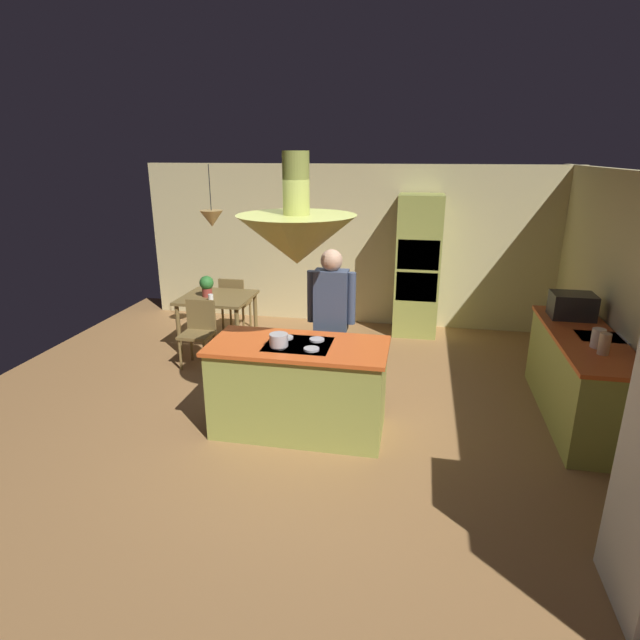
# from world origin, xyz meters

# --- Properties ---
(ground) EXTENTS (8.16, 8.16, 0.00)m
(ground) POSITION_xyz_m (0.00, 0.00, 0.00)
(ground) COLOR #9E7042
(wall_back) EXTENTS (6.80, 0.10, 2.55)m
(wall_back) POSITION_xyz_m (0.00, 3.45, 1.27)
(wall_back) COLOR beige
(wall_back) RESTS_ON ground
(kitchen_island) EXTENTS (1.76, 0.84, 0.96)m
(kitchen_island) POSITION_xyz_m (0.00, -0.20, 0.47)
(kitchen_island) COLOR #A0A84C
(kitchen_island) RESTS_ON ground
(counter_run_right) EXTENTS (0.73, 2.09, 0.94)m
(counter_run_right) POSITION_xyz_m (2.84, 0.60, 0.48)
(counter_run_right) COLOR #A0A84C
(counter_run_right) RESTS_ON ground
(oven_tower) EXTENTS (0.66, 0.62, 2.14)m
(oven_tower) POSITION_xyz_m (1.10, 3.04, 1.07)
(oven_tower) COLOR #A0A84C
(oven_tower) RESTS_ON ground
(dining_table) EXTENTS (0.99, 0.92, 0.76)m
(dining_table) POSITION_xyz_m (-1.70, 1.90, 0.66)
(dining_table) COLOR brown
(dining_table) RESTS_ON ground
(person_at_island) EXTENTS (0.53, 0.23, 1.76)m
(person_at_island) POSITION_xyz_m (0.21, 0.49, 1.02)
(person_at_island) COLOR tan
(person_at_island) RESTS_ON ground
(range_hood) EXTENTS (1.10, 1.10, 1.00)m
(range_hood) POSITION_xyz_m (0.00, -0.20, 1.99)
(range_hood) COLOR #A0A84C
(pendant_light_over_table) EXTENTS (0.32, 0.32, 0.82)m
(pendant_light_over_table) POSITION_xyz_m (-1.70, 1.90, 1.86)
(pendant_light_over_table) COLOR #E0B266
(chair_facing_island) EXTENTS (0.40, 0.40, 0.87)m
(chair_facing_island) POSITION_xyz_m (-1.70, 1.22, 0.50)
(chair_facing_island) COLOR brown
(chair_facing_island) RESTS_ON ground
(chair_by_back_wall) EXTENTS (0.40, 0.40, 0.87)m
(chair_by_back_wall) POSITION_xyz_m (-1.70, 2.58, 0.50)
(chair_by_back_wall) COLOR brown
(chair_by_back_wall) RESTS_ON ground
(potted_plant_on_table) EXTENTS (0.20, 0.20, 0.30)m
(potted_plant_on_table) POSITION_xyz_m (-1.83, 1.86, 0.93)
(potted_plant_on_table) COLOR #99382D
(potted_plant_on_table) RESTS_ON dining_table
(cup_on_table) EXTENTS (0.07, 0.07, 0.09)m
(cup_on_table) POSITION_xyz_m (-1.69, 1.67, 0.81)
(cup_on_table) COLOR white
(cup_on_table) RESTS_ON dining_table
(canister_flour) EXTENTS (0.10, 0.10, 0.20)m
(canister_flour) POSITION_xyz_m (2.84, 0.09, 1.04)
(canister_flour) COLOR #E0B78C
(canister_flour) RESTS_ON counter_run_right
(canister_sugar) EXTENTS (0.12, 0.12, 0.19)m
(canister_sugar) POSITION_xyz_m (2.84, 0.27, 1.03)
(canister_sugar) COLOR silver
(canister_sugar) RESTS_ON counter_run_right
(microwave_on_counter) EXTENTS (0.46, 0.36, 0.28)m
(microwave_on_counter) POSITION_xyz_m (2.84, 1.22, 1.08)
(microwave_on_counter) COLOR #232326
(microwave_on_counter) RESTS_ON counter_run_right
(cooking_pot_on_cooktop) EXTENTS (0.18, 0.18, 0.12)m
(cooking_pot_on_cooktop) POSITION_xyz_m (-0.16, -0.33, 1.02)
(cooking_pot_on_cooktop) COLOR #B2B2B7
(cooking_pot_on_cooktop) RESTS_ON kitchen_island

